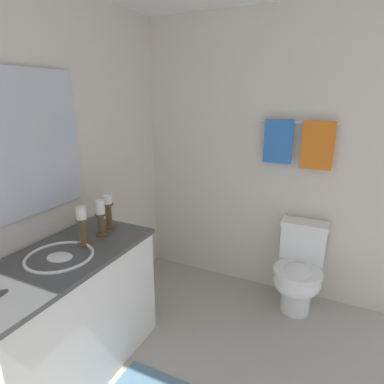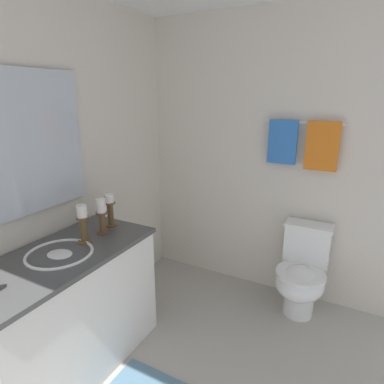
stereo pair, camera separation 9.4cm
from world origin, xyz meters
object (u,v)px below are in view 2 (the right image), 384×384
sink_basin (61,260)px  toilet (302,274)px  candle_holder_tall (110,209)px  towel_center (322,146)px  towel_bar (304,123)px  candle_holder_mid (83,223)px  mirror (14,145)px  candle_holder_short (102,215)px  towel_near_vanity (282,142)px  vanity_cabinet (67,313)px

sink_basin → toilet: bearing=46.4°
candle_holder_tall → towel_center: size_ratio=0.64×
toilet → towel_center: (0.02, 0.20, 1.02)m
candle_holder_tall → towel_bar: towel_bar is taller
candle_holder_tall → towel_bar: size_ratio=0.40×
candle_holder_tall → candle_holder_mid: bearing=-82.6°
candle_holder_mid → toilet: size_ratio=0.34×
towel_bar → toilet: bearing=-58.9°
mirror → candle_holder_short: 0.69m
candle_holder_mid → towel_near_vanity: towel_near_vanity is taller
mirror → towel_near_vanity: (1.23, 1.50, -0.09)m
mirror → candle_holder_mid: size_ratio=3.91×
mirror → candle_holder_short: mirror is taller
sink_basin → towel_near_vanity: size_ratio=1.12×
sink_basin → candle_holder_mid: (0.01, 0.19, 0.17)m
sink_basin → towel_center: (1.26, 1.50, 0.58)m
candle_holder_tall → towel_center: 1.69m
candle_holder_short → toilet: 1.66m
vanity_cabinet → towel_near_vanity: 2.03m
candle_holder_short → towel_near_vanity: towel_near_vanity is taller
candle_holder_short → toilet: candle_holder_short is taller
towel_center → towel_bar: bearing=173.3°
sink_basin → towel_bar: bearing=54.0°
vanity_cabinet → towel_center: (1.26, 1.50, 0.96)m
mirror → towel_center: (1.54, 1.50, -0.10)m
candle_holder_mid → towel_bar: size_ratio=0.42×
vanity_cabinet → toilet: 1.80m
vanity_cabinet → towel_near_vanity: bearing=57.7°
towel_near_vanity → towel_center: bearing=0.0°
candle_holder_tall → candle_holder_short: bearing=-72.2°
candle_holder_tall → candle_holder_mid: (0.04, -0.30, 0.01)m
sink_basin → toilet: (1.24, 1.30, -0.44)m
mirror → towel_center: mirror is taller
sink_basin → candle_holder_mid: 0.26m
mirror → towel_bar: bearing=47.7°
vanity_cabinet → towel_center: size_ratio=3.19×
towel_near_vanity → towel_center: (0.31, 0.00, -0.01)m
toilet → towel_near_vanity: towel_near_vanity is taller
towel_bar → towel_near_vanity: towel_near_vanity is taller
vanity_cabinet → toilet: vanity_cabinet is taller
mirror → towel_center: size_ratio=2.64×
vanity_cabinet → sink_basin: size_ratio=3.04×
candle_holder_mid → towel_near_vanity: bearing=54.4°
candle_holder_mid → sink_basin: bearing=-93.5°
candle_holder_tall → towel_bar: (1.13, 1.03, 0.59)m
towel_center → toilet: bearing=-95.5°
vanity_cabinet → candle_holder_tall: bearing=93.1°
sink_basin → towel_center: bearing=50.1°
vanity_cabinet → candle_holder_mid: size_ratio=4.73×
candle_holder_mid → towel_center: (1.25, 1.31, 0.41)m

